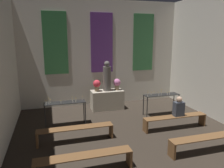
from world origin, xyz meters
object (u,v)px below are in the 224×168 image
object	(u,v)px
statue	(107,77)
pew_back_left	(76,131)
candle_rack_right	(161,97)
candle_rack_left	(65,105)
pew_third_left	(84,159)
flower_vase_left	(97,85)
altar	(107,100)
person_seated	(179,107)
flower_vase_right	(117,83)
pew_third_right	(208,140)
pew_back_right	(175,119)

from	to	relation	value
statue	pew_back_left	world-z (taller)	statue
candle_rack_right	candle_rack_left	bearing A→B (deg)	179.98
statue	pew_back_left	size ratio (longest dim) A/B	0.56
pew_third_left	candle_rack_left	bearing A→B (deg)	93.74
flower_vase_left	altar	bearing A→B (deg)	0.00
person_seated	candle_rack_left	bearing A→B (deg)	159.98
candle_rack_left	pew_back_left	size ratio (longest dim) A/B	0.63
statue	candle_rack_left	size ratio (longest dim) A/B	0.89
candle_rack_left	pew_third_left	world-z (taller)	candle_rack_left
flower_vase_right	person_seated	world-z (taller)	flower_vase_right
pew_third_left	pew_back_left	size ratio (longest dim) A/B	1.00
altar	pew_third_left	world-z (taller)	altar
flower_vase_left	pew_back_left	xyz separation A→B (m)	(-1.31, -2.81, -0.82)
flower_vase_right	pew_third_right	distance (m)	4.77
pew_third_right	person_seated	distance (m)	1.76
pew_third_right	pew_third_left	bearing A→B (deg)	180.00
candle_rack_left	pew_back_right	distance (m)	4.05
candle_rack_left	person_seated	bearing A→B (deg)	-20.02
flower_vase_left	pew_third_left	distance (m)	4.77
pew_third_left	pew_third_right	xyz separation A→B (m)	(3.57, 0.00, 0.00)
altar	candle_rack_right	xyz separation A→B (m)	(1.98, -1.39, 0.34)
person_seated	pew_back_right	bearing A→B (deg)	-180.00
candle_rack_right	person_seated	world-z (taller)	person_seated
flower_vase_right	pew_third_right	world-z (taller)	flower_vase_right
flower_vase_right	pew_back_right	size ratio (longest dim) A/B	0.22
statue	candle_rack_left	bearing A→B (deg)	-145.07
pew_third_right	pew_back_left	size ratio (longest dim) A/B	1.00
flower_vase_right	flower_vase_left	bearing A→B (deg)	180.00
candle_rack_right	statue	bearing A→B (deg)	144.88
pew_back_left	person_seated	bearing A→B (deg)	0.00
statue	pew_back_right	world-z (taller)	statue
pew_third_left	pew_third_right	size ratio (longest dim) A/B	1.00
altar	candle_rack_right	size ratio (longest dim) A/B	0.96
statue	pew_third_left	bearing A→B (deg)	-111.59
flower_vase_right	candle_rack_left	bearing A→B (deg)	-150.55
altar	pew_back_right	bearing A→B (deg)	-57.55
pew_third_right	person_seated	xyz separation A→B (m)	(0.12, 1.70, 0.43)
flower_vase_right	pew_back_left	distance (m)	3.69
flower_vase_right	pew_third_left	size ratio (longest dim) A/B	0.22
flower_vase_left	candle_rack_left	size ratio (longest dim) A/B	0.34
pew_third_right	candle_rack_right	bearing A→B (deg)	86.48
pew_third_left	person_seated	bearing A→B (deg)	24.80
candle_rack_left	person_seated	world-z (taller)	person_seated
altar	pew_third_right	world-z (taller)	altar
candle_rack_right	person_seated	bearing A→B (deg)	-93.03
altar	candle_rack_left	world-z (taller)	candle_rack_left
pew_third_left	person_seated	xyz separation A→B (m)	(3.69, 1.70, 0.43)
pew_third_left	pew_back_right	size ratio (longest dim) A/B	1.00
flower_vase_left	flower_vase_right	xyz separation A→B (m)	(0.94, 0.00, 0.00)
statue	altar	bearing A→B (deg)	-90.00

